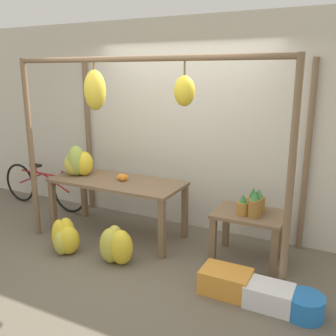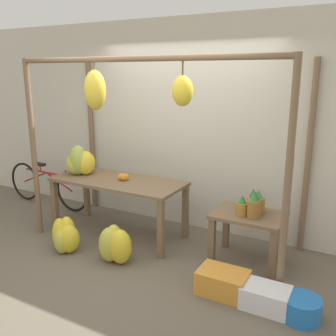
# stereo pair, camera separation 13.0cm
# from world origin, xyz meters

# --- Properties ---
(ground_plane) EXTENTS (20.00, 20.00, 0.00)m
(ground_plane) POSITION_xyz_m (0.00, 0.00, 0.00)
(ground_plane) COLOR #665B4C
(shop_wall_back) EXTENTS (8.00, 0.08, 2.80)m
(shop_wall_back) POSITION_xyz_m (0.00, 1.34, 1.40)
(shop_wall_back) COLOR beige
(shop_wall_back) RESTS_ON ground_plane
(stall_awning) EXTENTS (3.26, 1.29, 2.27)m
(stall_awning) POSITION_xyz_m (-0.07, 0.39, 1.58)
(stall_awning) COLOR brown
(stall_awning) RESTS_ON ground_plane
(display_table_main) EXTENTS (1.75, 0.74, 0.75)m
(display_table_main) POSITION_xyz_m (-0.62, 0.58, 0.65)
(display_table_main) COLOR brown
(display_table_main) RESTS_ON ground_plane
(display_table_side) EXTENTS (0.78, 0.57, 0.58)m
(display_table_side) POSITION_xyz_m (1.10, 0.67, 0.45)
(display_table_side) COLOR brown
(display_table_side) RESTS_ON ground_plane
(banana_pile_on_table) EXTENTS (0.47, 0.48, 0.41)m
(banana_pile_on_table) POSITION_xyz_m (-1.24, 0.59, 0.92)
(banana_pile_on_table) COLOR yellow
(banana_pile_on_table) RESTS_ON display_table_main
(orange_pile) EXTENTS (0.15, 0.12, 0.10)m
(orange_pile) POSITION_xyz_m (-0.55, 0.60, 0.80)
(orange_pile) COLOR orange
(orange_pile) RESTS_ON display_table_main
(pineapple_cluster) EXTENTS (0.27, 0.37, 0.30)m
(pineapple_cluster) POSITION_xyz_m (1.14, 0.66, 0.70)
(pineapple_cluster) COLOR olive
(pineapple_cluster) RESTS_ON display_table_side
(banana_pile_ground_left) EXTENTS (0.44, 0.42, 0.41)m
(banana_pile_ground_left) POSITION_xyz_m (-0.90, -0.13, 0.19)
(banana_pile_ground_left) COLOR yellow
(banana_pile_ground_left) RESTS_ON ground_plane
(banana_pile_ground_right) EXTENTS (0.42, 0.33, 0.43)m
(banana_pile_ground_right) POSITION_xyz_m (-0.21, -0.07, 0.21)
(banana_pile_ground_right) COLOR yellow
(banana_pile_ground_right) RESTS_ON ground_plane
(fruit_crate_white) EXTENTS (0.48, 0.33, 0.23)m
(fruit_crate_white) POSITION_xyz_m (1.09, -0.07, 0.12)
(fruit_crate_white) COLOR orange
(fruit_crate_white) RESTS_ON ground_plane
(blue_bucket) EXTENTS (0.34, 0.34, 0.20)m
(blue_bucket) POSITION_xyz_m (1.84, -0.12, 0.10)
(blue_bucket) COLOR blue
(blue_bucket) RESTS_ON ground_plane
(parked_bicycle) EXTENTS (1.72, 0.09, 0.69)m
(parked_bicycle) POSITION_xyz_m (-2.30, 0.94, 0.34)
(parked_bicycle) COLOR black
(parked_bicycle) RESTS_ON ground_plane
(fruit_crate_purple) EXTENTS (0.43, 0.30, 0.21)m
(fruit_crate_purple) POSITION_xyz_m (1.52, -0.11, 0.11)
(fruit_crate_purple) COLOR silver
(fruit_crate_purple) RESTS_ON ground_plane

